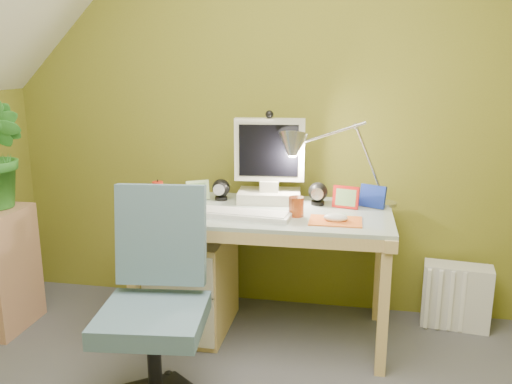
% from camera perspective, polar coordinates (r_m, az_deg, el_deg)
% --- Properties ---
extents(wall_back, '(3.20, 0.01, 2.40)m').
position_cam_1_polar(wall_back, '(3.16, 2.05, 8.76)').
color(wall_back, olive).
rests_on(wall_back, floor).
extents(desk, '(1.34, 0.69, 0.71)m').
position_cam_1_polar(desk, '(2.95, 0.79, -8.54)').
color(desk, tan).
rests_on(desk, floor).
extents(monitor, '(0.40, 0.26, 0.52)m').
position_cam_1_polar(monitor, '(2.95, 1.43, 3.92)').
color(monitor, beige).
rests_on(monitor, desk).
extents(speaker_left, '(0.11, 0.11, 0.12)m').
position_cam_1_polar(speaker_left, '(3.03, -3.70, 0.26)').
color(speaker_left, black).
rests_on(speaker_left, desk).
extents(speaker_right, '(0.11, 0.11, 0.12)m').
position_cam_1_polar(speaker_right, '(2.94, 6.54, -0.16)').
color(speaker_right, black).
rests_on(speaker_right, desk).
extents(keyboard, '(0.49, 0.20, 0.02)m').
position_cam_1_polar(keyboard, '(2.72, -1.36, -2.36)').
color(keyboard, silver).
rests_on(keyboard, desk).
extents(mousepad, '(0.26, 0.18, 0.01)m').
position_cam_1_polar(mousepad, '(2.66, 8.37, -3.03)').
color(mousepad, orange).
rests_on(mousepad, desk).
extents(mouse, '(0.12, 0.08, 0.04)m').
position_cam_1_polar(mouse, '(2.66, 8.38, -2.69)').
color(mouse, white).
rests_on(mouse, mousepad).
extents(amber_tumbler, '(0.09, 0.09, 0.10)m').
position_cam_1_polar(amber_tumbler, '(2.72, 4.26, -1.54)').
color(amber_tumbler, '#923C15').
rests_on(amber_tumbler, desk).
extents(candle_cluster, '(0.17, 0.15, 0.12)m').
position_cam_1_polar(candle_cluster, '(2.99, -10.55, -0.17)').
color(candle_cluster, red).
rests_on(candle_cluster, desk).
extents(photo_frame_red, '(0.14, 0.05, 0.12)m').
position_cam_1_polar(photo_frame_red, '(2.90, 9.43, -0.54)').
color(photo_frame_red, red).
rests_on(photo_frame_red, desk).
extents(photo_frame_blue, '(0.14, 0.08, 0.12)m').
position_cam_1_polar(photo_frame_blue, '(2.94, 12.18, -0.45)').
color(photo_frame_blue, navy).
rests_on(photo_frame_blue, desk).
extents(photo_frame_green, '(0.12, 0.08, 0.11)m').
position_cam_1_polar(photo_frame_green, '(3.05, -6.16, 0.19)').
color(photo_frame_green, '#A8C98A').
rests_on(photo_frame_green, desk).
extents(desk_lamp, '(0.66, 0.40, 0.66)m').
position_cam_1_polar(desk_lamp, '(2.90, 10.27, 4.87)').
color(desk_lamp, silver).
rests_on(desk_lamp, desk).
extents(side_ledge, '(0.25, 0.39, 0.68)m').
position_cam_1_polar(side_ledge, '(3.35, -25.26, -7.42)').
color(side_ledge, '#AC775A').
rests_on(side_ledge, floor).
extents(task_chair, '(0.54, 0.54, 0.88)m').
position_cam_1_polar(task_chair, '(2.34, -10.88, -12.80)').
color(task_chair, '#456072').
rests_on(task_chair, floor).
extents(radiator, '(0.38, 0.19, 0.37)m').
position_cam_1_polar(radiator, '(3.30, 20.32, -10.23)').
color(radiator, silver).
rests_on(radiator, floor).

